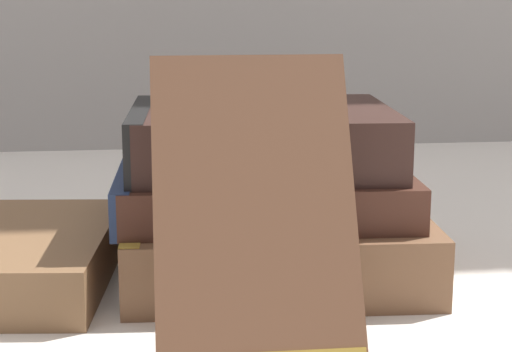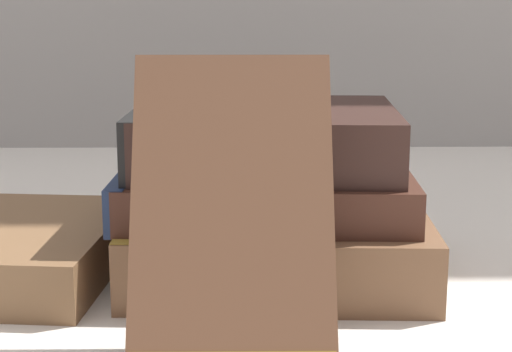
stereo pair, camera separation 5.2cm
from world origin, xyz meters
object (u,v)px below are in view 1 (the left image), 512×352
object	(u,v)px
book_flat_top	(250,138)
pocket_watch	(279,104)
book_flat_bottom	(267,242)
book_flat_middle	(250,187)
book_leaning_front	(255,222)
reading_glasses	(134,215)

from	to	relation	value
book_flat_top	pocket_watch	distance (m)	0.03
book_flat_bottom	book_flat_middle	bearing A→B (deg)	141.73
book_leaning_front	pocket_watch	world-z (taller)	book_leaning_front
book_flat_bottom	reading_glasses	bearing A→B (deg)	123.69
book_flat_bottom	pocket_watch	distance (m)	0.09
book_flat_bottom	book_leaning_front	bearing A→B (deg)	-97.71
book_flat_middle	pocket_watch	distance (m)	0.06
book_flat_middle	book_leaning_front	distance (m)	0.14
book_leaning_front	book_flat_middle	bearing A→B (deg)	85.00
book_flat_bottom	pocket_watch	xyz separation A→B (m)	(0.01, 0.00, 0.09)
book_leaning_front	reading_glasses	bearing A→B (deg)	103.85
book_flat_middle	book_flat_top	distance (m)	0.03
reading_glasses	pocket_watch	bearing A→B (deg)	-45.94
book_flat_middle	book_flat_top	size ratio (longest dim) A/B	1.10
book_flat_top	book_leaning_front	distance (m)	0.14
pocket_watch	book_leaning_front	bearing A→B (deg)	-103.05
book_flat_bottom	reading_glasses	size ratio (longest dim) A/B	2.04
pocket_watch	book_flat_bottom	bearing A→B (deg)	-175.67
book_leaning_front	pocket_watch	bearing A→B (deg)	76.95
book_leaning_front	reading_glasses	distance (m)	0.30
book_leaning_front	reading_glasses	size ratio (longest dim) A/B	1.57
pocket_watch	reading_glasses	distance (m)	0.21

